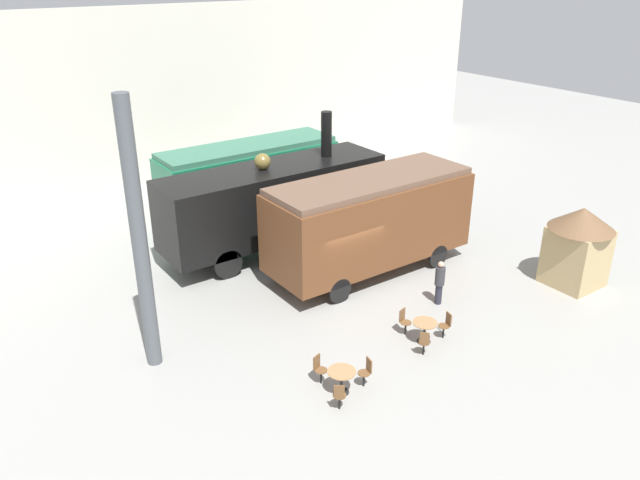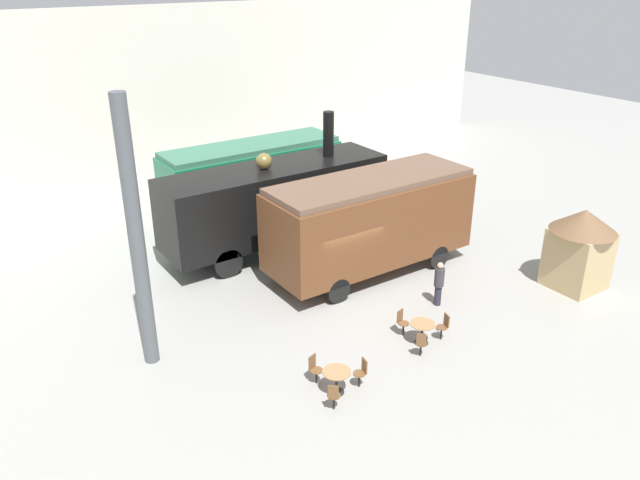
# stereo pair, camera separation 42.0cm
# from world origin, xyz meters

# --- Properties ---
(ground_plane) EXTENTS (80.00, 80.00, 0.00)m
(ground_plane) POSITION_xyz_m (0.00, 0.00, 0.00)
(ground_plane) COLOR gray
(backdrop_wall) EXTENTS (44.00, 0.15, 9.00)m
(backdrop_wall) POSITION_xyz_m (0.00, 15.39, 4.50)
(backdrop_wall) COLOR beige
(backdrop_wall) RESTS_ON ground_plane
(streamlined_locomotive) EXTENTS (10.25, 2.52, 3.36)m
(streamlined_locomotive) POSITION_xyz_m (1.78, 8.32, 2.03)
(streamlined_locomotive) COLOR #196B47
(streamlined_locomotive) RESTS_ON ground_plane
(steam_locomotive) EXTENTS (9.41, 2.57, 5.40)m
(steam_locomotive) POSITION_xyz_m (-0.08, 4.26, 2.15)
(steam_locomotive) COLOR black
(steam_locomotive) RESTS_ON ground_plane
(passenger_coach_wooden) EXTENTS (7.98, 2.84, 3.76)m
(passenger_coach_wooden) POSITION_xyz_m (1.78, 0.51, 2.16)
(passenger_coach_wooden) COLOR brown
(passenger_coach_wooden) RESTS_ON ground_plane
(cafe_table_near) EXTENTS (0.78, 0.78, 0.72)m
(cafe_table_near) POSITION_xyz_m (0.04, -4.37, 0.55)
(cafe_table_near) COLOR black
(cafe_table_near) RESTS_ON ground_plane
(cafe_table_mid) EXTENTS (0.80, 0.80, 0.70)m
(cafe_table_mid) POSITION_xyz_m (-3.59, -4.86, 0.54)
(cafe_table_mid) COLOR black
(cafe_table_mid) RESTS_ON ground_plane
(cafe_chair_0) EXTENTS (0.36, 0.38, 0.87)m
(cafe_chair_0) POSITION_xyz_m (-0.15, -3.64, 0.51)
(cafe_chair_0) COLOR black
(cafe_chair_0) RESTS_ON ground_plane
(cafe_chair_1) EXTENTS (0.40, 0.40, 0.87)m
(cafe_chair_1) POSITION_xyz_m (-0.50, -4.91, 0.51)
(cafe_chair_1) COLOR black
(cafe_chair_1) RESTS_ON ground_plane
(cafe_chair_2) EXTENTS (0.38, 0.36, 0.87)m
(cafe_chair_2) POSITION_xyz_m (0.77, -4.57, 0.51)
(cafe_chair_2) COLOR black
(cafe_chair_2) RESTS_ON ground_plane
(cafe_chair_3) EXTENTS (0.40, 0.40, 0.87)m
(cafe_chair_3) POSITION_xyz_m (-4.10, -5.44, 0.51)
(cafe_chair_3) COLOR black
(cafe_chair_3) RESTS_ON ground_plane
(cafe_chair_4) EXTENTS (0.38, 0.36, 0.87)m
(cafe_chair_4) POSITION_xyz_m (-2.83, -5.02, 0.51)
(cafe_chair_4) COLOR black
(cafe_chair_4) RESTS_ON ground_plane
(cafe_chair_5) EXTENTS (0.37, 0.39, 0.87)m
(cafe_chair_5) POSITION_xyz_m (-3.83, -4.13, 0.51)
(cafe_chair_5) COLOR black
(cafe_chair_5) RESTS_ON ground_plane
(visitor_person) EXTENTS (0.34, 0.34, 1.63)m
(visitor_person) POSITION_xyz_m (2.15, -2.90, 0.88)
(visitor_person) COLOR #262633
(visitor_person) RESTS_ON ground_plane
(ticket_kiosk) EXTENTS (2.34, 2.34, 3.00)m
(ticket_kiosk) POSITION_xyz_m (7.26, -4.71, 1.67)
(ticket_kiosk) COLOR tan
(ticket_kiosk) RESTS_ON ground_plane
(support_pillar) EXTENTS (0.44, 0.44, 8.00)m
(support_pillar) POSITION_xyz_m (-7.26, -0.48, 4.00)
(support_pillar) COLOR #4C5156
(support_pillar) RESTS_ON ground_plane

